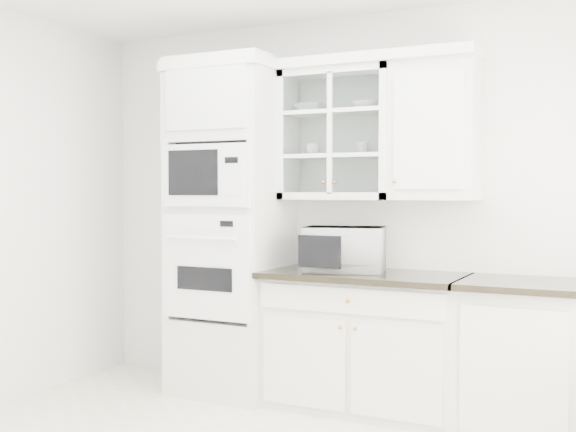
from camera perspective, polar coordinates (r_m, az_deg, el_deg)
The scene contains 12 objects.
room_shell at distance 4.00m, azimuth -2.70°, elevation 6.57°, with size 4.00×3.50×2.70m.
oven_column at distance 5.23m, azimuth -4.58°, elevation -0.86°, with size 0.76×0.68×2.40m.
base_cabinet_run at distance 4.90m, azimuth 6.15°, elevation -9.75°, with size 1.32×0.67×0.92m.
extra_base_cabinet at distance 4.66m, azimuth 17.96°, elevation -10.46°, with size 0.72×0.67×0.92m.
upper_cabinet_glass at distance 5.03m, azimuth 4.07°, elevation 6.44°, with size 0.80×0.33×0.90m.
upper_cabinet_solid at distance 4.82m, azimuth 11.56°, elevation 6.60°, with size 0.55×0.33×0.90m, color silver.
crown_molding at distance 5.11m, azimuth 2.87°, elevation 11.85°, with size 2.14×0.38×0.07m, color silver.
countertop_microwave at distance 4.84m, azimuth 4.53°, elevation -2.63°, with size 0.52×0.43×0.30m, color white.
bowl_a at distance 5.12m, azimuth 1.97°, elevation 8.50°, with size 0.24×0.24×0.06m, color white.
bowl_b at distance 4.98m, azimuth 6.07°, elevation 8.66°, with size 0.18×0.18×0.06m, color white.
cup_a at distance 5.10m, azimuth 1.96°, elevation 5.27°, with size 0.10×0.10×0.08m, color white.
cup_b at distance 4.98m, azimuth 5.89°, elevation 5.36°, with size 0.09×0.09×0.09m, color white.
Camera 1 is at (1.95, -3.05, 1.46)m, focal length 45.00 mm.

